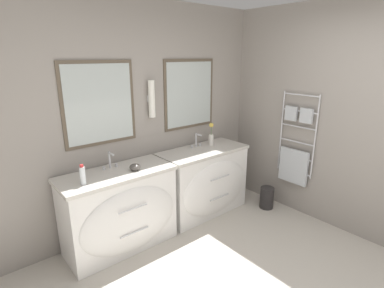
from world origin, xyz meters
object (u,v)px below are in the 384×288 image
at_px(amenity_bowl, 135,167).
at_px(waste_bin, 267,197).
at_px(vanity_left, 121,210).
at_px(toiletry_bottle, 83,175).
at_px(vanity_right, 205,181).
at_px(flower_vase, 211,136).

relative_size(amenity_bowl, waste_bin, 0.39).
distance_m(vanity_left, toiletry_bottle, 0.64).
height_order(vanity_right, flower_vase, flower_vase).
relative_size(vanity_left, vanity_right, 1.00).
bearing_deg(vanity_left, flower_vase, 4.37).
height_order(amenity_bowl, flower_vase, flower_vase).
height_order(vanity_right, amenity_bowl, amenity_bowl).
bearing_deg(flower_vase, toiletry_bottle, -174.83).
bearing_deg(vanity_right, flower_vase, 27.51).
distance_m(vanity_left, waste_bin, 1.99).
distance_m(vanity_left, flower_vase, 1.50).
bearing_deg(flower_vase, amenity_bowl, -172.89).
bearing_deg(amenity_bowl, toiletry_bottle, -179.25).
xyz_separation_m(vanity_right, flower_vase, (0.21, 0.11, 0.55)).
height_order(vanity_right, waste_bin, vanity_right).
distance_m(vanity_right, amenity_bowl, 1.12).
bearing_deg(flower_vase, vanity_right, -152.49).
bearing_deg(flower_vase, waste_bin, -48.07).
distance_m(toiletry_bottle, amenity_bowl, 0.55).
bearing_deg(amenity_bowl, vanity_right, 2.57).
relative_size(vanity_right, amenity_bowl, 10.36).
relative_size(vanity_right, toiletry_bottle, 6.04).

